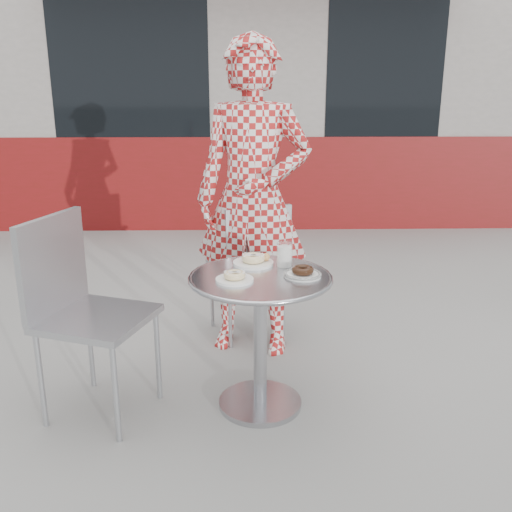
{
  "coord_description": "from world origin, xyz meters",
  "views": [
    {
      "loc": [
        -0.07,
        -2.48,
        1.54
      ],
      "look_at": [
        -0.01,
        0.12,
        0.75
      ],
      "focal_mm": 40.0,
      "sensor_mm": 36.0,
      "label": 1
    }
  ],
  "objects_px": {
    "bistro_table": "(260,309)",
    "plate_far": "(254,260)",
    "plate_near": "(235,277)",
    "plate_checker": "(303,273)",
    "chair_left": "(98,356)",
    "milk_cup": "(285,255)",
    "chair_far": "(248,294)",
    "seated_person": "(253,200)"
  },
  "relations": [
    {
      "from": "chair_far",
      "to": "plate_checker",
      "type": "height_order",
      "value": "chair_far"
    },
    {
      "from": "plate_checker",
      "to": "milk_cup",
      "type": "xyz_separation_m",
      "value": [
        -0.07,
        0.15,
        0.04
      ]
    },
    {
      "from": "milk_cup",
      "to": "plate_near",
      "type": "bearing_deg",
      "value": -139.08
    },
    {
      "from": "bistro_table",
      "to": "plate_near",
      "type": "bearing_deg",
      "value": -151.09
    },
    {
      "from": "bistro_table",
      "to": "plate_checker",
      "type": "xyz_separation_m",
      "value": [
        0.2,
        -0.01,
        0.18
      ]
    },
    {
      "from": "chair_far",
      "to": "chair_left",
      "type": "relative_size",
      "value": 0.89
    },
    {
      "from": "chair_left",
      "to": "milk_cup",
      "type": "height_order",
      "value": "chair_left"
    },
    {
      "from": "plate_far",
      "to": "plate_near",
      "type": "xyz_separation_m",
      "value": [
        -0.09,
        -0.24,
        -0.0
      ]
    },
    {
      "from": "bistro_table",
      "to": "milk_cup",
      "type": "height_order",
      "value": "milk_cup"
    },
    {
      "from": "plate_far",
      "to": "chair_far",
      "type": "bearing_deg",
      "value": 92.24
    },
    {
      "from": "bistro_table",
      "to": "milk_cup",
      "type": "bearing_deg",
      "value": 49.61
    },
    {
      "from": "chair_left",
      "to": "plate_checker",
      "type": "bearing_deg",
      "value": -69.07
    },
    {
      "from": "plate_far",
      "to": "milk_cup",
      "type": "height_order",
      "value": "milk_cup"
    },
    {
      "from": "chair_left",
      "to": "seated_person",
      "type": "distance_m",
      "value": 1.2
    },
    {
      "from": "plate_checker",
      "to": "chair_left",
      "type": "bearing_deg",
      "value": -178.64
    },
    {
      "from": "bistro_table",
      "to": "plate_far",
      "type": "bearing_deg",
      "value": 98.41
    },
    {
      "from": "plate_near",
      "to": "chair_left",
      "type": "bearing_deg",
      "value": 176.74
    },
    {
      "from": "bistro_table",
      "to": "plate_far",
      "type": "relative_size",
      "value": 3.41
    },
    {
      "from": "chair_far",
      "to": "milk_cup",
      "type": "distance_m",
      "value": 0.88
    },
    {
      "from": "bistro_table",
      "to": "plate_checker",
      "type": "bearing_deg",
      "value": -1.61
    },
    {
      "from": "bistro_table",
      "to": "plate_near",
      "type": "xyz_separation_m",
      "value": [
        -0.12,
        -0.07,
        0.18
      ]
    },
    {
      "from": "chair_left",
      "to": "plate_checker",
      "type": "distance_m",
      "value": 1.05
    },
    {
      "from": "plate_near",
      "to": "plate_checker",
      "type": "xyz_separation_m",
      "value": [
        0.32,
        0.06,
        -0.0
      ]
    },
    {
      "from": "chair_left",
      "to": "seated_person",
      "type": "height_order",
      "value": "seated_person"
    },
    {
      "from": "bistro_table",
      "to": "chair_far",
      "type": "height_order",
      "value": "chair_far"
    },
    {
      "from": "chair_far",
      "to": "plate_checker",
      "type": "relative_size",
      "value": 4.85
    },
    {
      "from": "chair_far",
      "to": "plate_near",
      "type": "bearing_deg",
      "value": 65.05
    },
    {
      "from": "milk_cup",
      "to": "chair_left",
      "type": "bearing_deg",
      "value": -169.15
    },
    {
      "from": "plate_near",
      "to": "milk_cup",
      "type": "distance_m",
      "value": 0.32
    },
    {
      "from": "plate_near",
      "to": "chair_far",
      "type": "bearing_deg",
      "value": 85.95
    },
    {
      "from": "seated_person",
      "to": "plate_near",
      "type": "bearing_deg",
      "value": -84.53
    },
    {
      "from": "chair_far",
      "to": "milk_cup",
      "type": "xyz_separation_m",
      "value": [
        0.18,
        -0.72,
        0.47
      ]
    },
    {
      "from": "plate_checker",
      "to": "bistro_table",
      "type": "bearing_deg",
      "value": 178.39
    },
    {
      "from": "seated_person",
      "to": "plate_far",
      "type": "height_order",
      "value": "seated_person"
    },
    {
      "from": "chair_left",
      "to": "plate_far",
      "type": "bearing_deg",
      "value": -55.0
    },
    {
      "from": "plate_checker",
      "to": "plate_far",
      "type": "bearing_deg",
      "value": 140.43
    },
    {
      "from": "bistro_table",
      "to": "chair_left",
      "type": "bearing_deg",
      "value": -177.89
    },
    {
      "from": "plate_checker",
      "to": "milk_cup",
      "type": "bearing_deg",
      "value": 116.39
    },
    {
      "from": "chair_left",
      "to": "plate_near",
      "type": "height_order",
      "value": "chair_left"
    },
    {
      "from": "chair_far",
      "to": "seated_person",
      "type": "relative_size",
      "value": 0.48
    },
    {
      "from": "bistro_table",
      "to": "chair_left",
      "type": "relative_size",
      "value": 0.71
    },
    {
      "from": "seated_person",
      "to": "plate_far",
      "type": "xyz_separation_m",
      "value": [
        -0.0,
        -0.51,
        -0.2
      ]
    }
  ]
}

